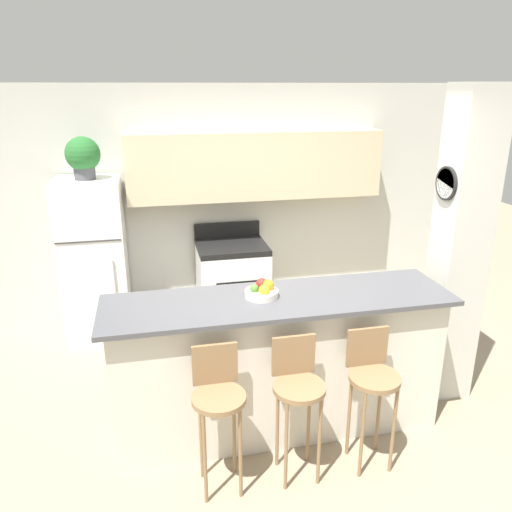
{
  "coord_description": "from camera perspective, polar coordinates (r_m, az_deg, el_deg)",
  "views": [
    {
      "loc": [
        -0.86,
        -3.16,
        2.53
      ],
      "look_at": [
        0.0,
        0.78,
        1.14
      ],
      "focal_mm": 35.0,
      "sensor_mm": 36.0,
      "label": 1
    }
  ],
  "objects": [
    {
      "name": "bar_stool_mid",
      "position": [
        3.37,
        4.77,
        -14.87
      ],
      "size": [
        0.34,
        0.34,
        0.98
      ],
      "color": "olive",
      "rests_on": "ground_plane"
    },
    {
      "name": "refrigerator",
      "position": [
        5.35,
        -17.97,
        -0.48
      ],
      "size": [
        0.63,
        0.66,
        1.66
      ],
      "color": "white",
      "rests_on": "ground_plane"
    },
    {
      "name": "trash_bin",
      "position": [
        5.36,
        -11.72,
        -7.34
      ],
      "size": [
        0.28,
        0.28,
        0.38
      ],
      "color": "black",
      "rests_on": "ground_plane"
    },
    {
      "name": "potted_plant_on_fridge",
      "position": [
        5.11,
        -19.18,
        10.72
      ],
      "size": [
        0.33,
        0.33,
        0.41
      ],
      "color": "#4C4C51",
      "rests_on": "refrigerator"
    },
    {
      "name": "stove_range",
      "position": [
        5.51,
        -2.73,
        -3.07
      ],
      "size": [
        0.74,
        0.66,
        1.07
      ],
      "color": "white",
      "rests_on": "ground_plane"
    },
    {
      "name": "pillar_right",
      "position": [
        4.29,
        22.21,
        0.59
      ],
      "size": [
        0.38,
        0.32,
        2.55
      ],
      "color": "silver",
      "rests_on": "ground_plane"
    },
    {
      "name": "ground_plane",
      "position": [
        4.14,
        2.44,
        -18.74
      ],
      "size": [
        14.0,
        14.0,
        0.0
      ],
      "primitive_type": "plane",
      "color": "gray"
    },
    {
      "name": "fruit_bowl",
      "position": [
        3.57,
        0.73,
        -3.98
      ],
      "size": [
        0.24,
        0.24,
        0.12
      ],
      "color": "silver",
      "rests_on": "counter_bar"
    },
    {
      "name": "bar_stool_right",
      "position": [
        3.54,
        13.11,
        -13.54
      ],
      "size": [
        0.34,
        0.34,
        0.98
      ],
      "color": "olive",
      "rests_on": "ground_plane"
    },
    {
      "name": "bar_stool_left",
      "position": [
        3.28,
        -4.35,
        -15.96
      ],
      "size": [
        0.34,
        0.34,
        0.98
      ],
      "color": "olive",
      "rests_on": "ground_plane"
    },
    {
      "name": "counter_bar",
      "position": [
        3.82,
        2.55,
        -12.22
      ],
      "size": [
        2.52,
        0.67,
        1.09
      ],
      "color": "silver",
      "rests_on": "ground_plane"
    },
    {
      "name": "wall_back",
      "position": [
        5.53,
        -1.93,
        7.83
      ],
      "size": [
        5.6,
        0.38,
        2.55
      ],
      "color": "silver",
      "rests_on": "ground_plane"
    }
  ]
}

